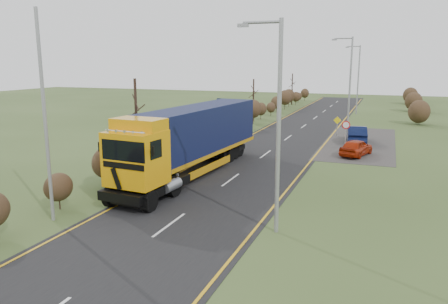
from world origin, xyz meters
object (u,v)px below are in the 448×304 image
streetlight_near (276,119)px  speed_sign (346,130)px  lorry (191,137)px  car_red_hatchback (356,148)px  car_blue_sedan (356,134)px

streetlight_near → speed_sign: 19.24m
lorry → car_red_hatchback: size_ratio=4.18×
lorry → car_red_hatchback: (9.41, 9.66, -1.83)m
car_red_hatchback → streetlight_near: (-2.12, -17.04, 4.17)m
lorry → streetlight_near: size_ratio=1.80×
lorry → car_blue_sedan: 17.90m
car_red_hatchback → car_blue_sedan: size_ratio=0.82×
streetlight_near → speed_sign: bearing=86.7°
streetlight_near → car_blue_sedan: bearing=85.7°
streetlight_near → speed_sign: streetlight_near is taller
car_red_hatchback → speed_sign: (-1.01, 1.92, 1.05)m
car_red_hatchback → streetlight_near: bearing=99.6°
lorry → car_blue_sedan: bearing=64.2°
speed_sign → car_blue_sedan: bearing=80.7°
lorry → speed_sign: 14.32m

